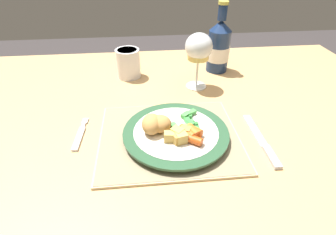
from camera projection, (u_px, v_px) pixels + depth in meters
The scene contains 12 objects.
dining_table at pixel (151, 138), 0.75m from camera, with size 1.55×0.96×0.74m.
placemat at pixel (169, 137), 0.63m from camera, with size 0.33×0.28×0.01m.
dinner_plate at pixel (176, 134), 0.62m from camera, with size 0.25×0.25×0.02m.
breaded_croquettes at pixel (156, 124), 0.60m from camera, with size 0.07×0.06×0.04m.
green_beans_pile at pixel (188, 121), 0.63m from camera, with size 0.08×0.10×0.01m.
glazed_carrots at pixel (191, 134), 0.59m from camera, with size 0.06×0.07×0.02m.
fork at pixel (80, 136), 0.63m from camera, with size 0.02×0.13×0.01m.
table_knife at pixel (263, 144), 0.61m from camera, with size 0.02×0.20×0.01m.
wine_glass at pixel (199, 49), 0.77m from camera, with size 0.08×0.08×0.17m.
bottle at pixel (219, 47), 0.90m from camera, with size 0.08×0.08×0.23m.
roast_potatoes at pixel (179, 135), 0.58m from camera, with size 0.07×0.05×0.03m.
drinking_cup at pixel (128, 63), 0.88m from camera, with size 0.08×0.08×0.10m.
Camera 1 is at (-0.01, -0.58, 1.14)m, focal length 28.00 mm.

